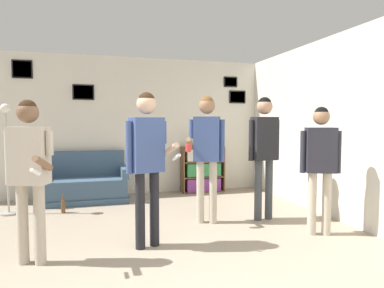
% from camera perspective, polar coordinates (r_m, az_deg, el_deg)
% --- Properties ---
extents(wall_back, '(7.55, 0.08, 2.70)m').
position_cam_1_polar(wall_back, '(6.89, -9.33, 3.01)').
color(wall_back, silver).
rests_on(wall_back, ground_plane).
extents(wall_right, '(0.06, 6.89, 2.70)m').
position_cam_1_polar(wall_right, '(5.70, 20.70, 2.64)').
color(wall_right, silver).
rests_on(wall_right, ground_plane).
extents(couch, '(1.53, 0.80, 0.89)m').
position_cam_1_polar(couch, '(6.53, -17.49, -6.52)').
color(couch, '#3D5670').
rests_on(couch, ground_plane).
extents(bookshelf, '(0.87, 0.30, 0.93)m').
position_cam_1_polar(bookshelf, '(7.03, 1.77, -4.23)').
color(bookshelf, brown).
rests_on(bookshelf, ground_plane).
extents(floor_lamp, '(0.28, 0.28, 1.71)m').
position_cam_1_polar(floor_lamp, '(5.98, -28.46, -1.55)').
color(floor_lamp, '#ADA89E').
rests_on(floor_lamp, ground_plane).
extents(person_player_foreground_left, '(0.47, 0.56, 1.65)m').
position_cam_1_polar(person_player_foreground_left, '(3.75, -25.51, -3.08)').
color(person_player_foreground_left, '#B7AD99').
rests_on(person_player_foreground_left, ground_plane).
extents(person_player_foreground_center, '(0.57, 0.43, 1.76)m').
position_cam_1_polar(person_player_foreground_center, '(3.87, -7.52, -1.30)').
color(person_player_foreground_center, black).
rests_on(person_player_foreground_center, ground_plane).
extents(person_watcher_holding_cup, '(0.59, 0.38, 1.79)m').
position_cam_1_polar(person_watcher_holding_cup, '(4.79, 2.47, -0.07)').
color(person_watcher_holding_cup, '#B7AD99').
rests_on(person_watcher_holding_cup, ground_plane).
extents(person_spectator_near_bookshelf, '(0.50, 0.23, 1.79)m').
position_cam_1_polar(person_spectator_near_bookshelf, '(5.07, 11.93, 0.02)').
color(person_spectator_near_bookshelf, '#3D4247').
rests_on(person_spectator_near_bookshelf, ground_plane).
extents(person_spectator_far_right, '(0.47, 0.32, 1.62)m').
position_cam_1_polar(person_spectator_far_right, '(4.58, 20.61, -2.08)').
color(person_spectator_far_right, '#B7AD99').
rests_on(person_spectator_far_right, ground_plane).
extents(bottle_on_floor, '(0.06, 0.06, 0.28)m').
position_cam_1_polar(bottle_on_floor, '(5.84, -20.69, -9.61)').
color(bottle_on_floor, brown).
rests_on(bottle_on_floor, ground_plane).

